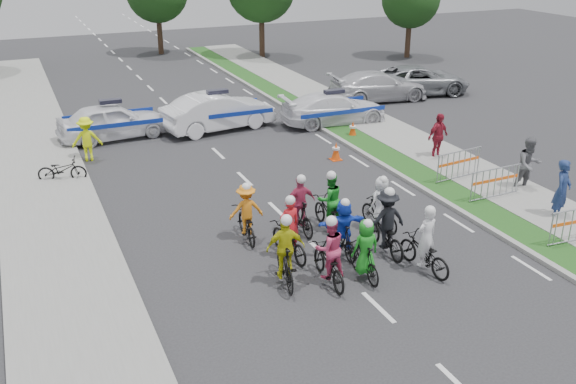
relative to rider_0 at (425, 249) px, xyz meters
name	(u,v)px	position (x,y,z in m)	size (l,w,h in m)	color
ground	(378,307)	(-1.96, -1.05, -0.61)	(90.00, 90.00, 0.00)	#28282B
curb_right	(433,195)	(3.14, 3.95, -0.55)	(0.20, 60.00, 0.12)	gray
grass_strip	(450,192)	(3.84, 3.95, -0.56)	(1.20, 60.00, 0.11)	#1B4D19
sidewalk_right	(493,183)	(5.64, 3.95, -0.55)	(2.40, 60.00, 0.13)	gray
sidewalk_left	(63,264)	(-8.46, 3.95, -0.55)	(3.00, 60.00, 0.13)	gray
rider_0	(425,249)	(0.00, 0.00, 0.00)	(0.87, 1.88, 1.85)	black
rider_1	(365,255)	(-1.59, 0.28, 0.04)	(0.71, 1.59, 1.66)	black
rider_2	(329,258)	(-2.51, 0.45, 0.07)	(0.81, 1.85, 1.85)	black
rider_3	(285,257)	(-3.50, 0.85, 0.12)	(1.01, 1.87, 1.90)	black
rider_4	(386,227)	(-0.38, 1.26, 0.13)	(1.09, 1.91, 1.93)	black
rider_5	(343,231)	(-1.52, 1.56, 0.11)	(1.36, 1.62, 1.69)	black
rider_6	(289,237)	(-2.87, 2.06, -0.01)	(0.79, 1.83, 1.82)	black
rider_7	(380,208)	(0.25, 2.57, 0.05)	(0.77, 1.66, 1.69)	black
rider_8	(329,208)	(-1.13, 3.12, 0.08)	(0.78, 1.83, 1.86)	black
rider_9	(300,210)	(-1.97, 3.32, 0.09)	(0.92, 1.73, 1.81)	black
rider_10	(246,217)	(-3.53, 3.53, 0.07)	(1.01, 1.75, 1.74)	black
police_car_0	(112,121)	(-5.35, 14.55, 0.14)	(1.79, 4.44, 1.51)	white
police_car_1	(218,112)	(-0.94, 13.99, 0.19)	(1.70, 4.89, 1.61)	white
police_car_2	(334,109)	(4.08, 12.81, 0.08)	(1.95, 4.79, 1.39)	white
civilian_sedan	(378,86)	(8.08, 15.60, 0.13)	(2.07, 5.09, 1.48)	silver
civilian_suv	(419,80)	(10.74, 15.93, 0.13)	(2.47, 5.36, 1.49)	gray
spectator_0	(562,190)	(5.59, 1.01, 0.33)	(0.68, 0.45, 1.88)	navy
spectator_1	(529,165)	(6.28, 3.12, 0.32)	(0.90, 0.70, 1.86)	#5B5B60
spectator_2	(438,137)	(5.45, 6.97, 0.28)	(1.05, 0.44, 1.79)	maroon
marshal_hiviz	(87,139)	(-6.69, 12.16, 0.24)	(1.10, 0.63, 1.70)	#E0FB0D
barrier_1	(495,184)	(4.74, 2.91, -0.05)	(2.00, 0.50, 1.12)	#A5A8AD
barrier_2	(458,166)	(4.74, 4.76, -0.05)	(2.00, 0.50, 1.12)	#A5A8AD
cone_0	(336,151)	(1.91, 8.45, -0.27)	(0.40, 0.40, 0.70)	#F24C0C
cone_1	(353,129)	(3.88, 10.68, -0.27)	(0.40, 0.40, 0.70)	#F24C0C
parked_bike	(62,170)	(-7.82, 10.28, -0.18)	(0.57, 1.64, 0.86)	black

